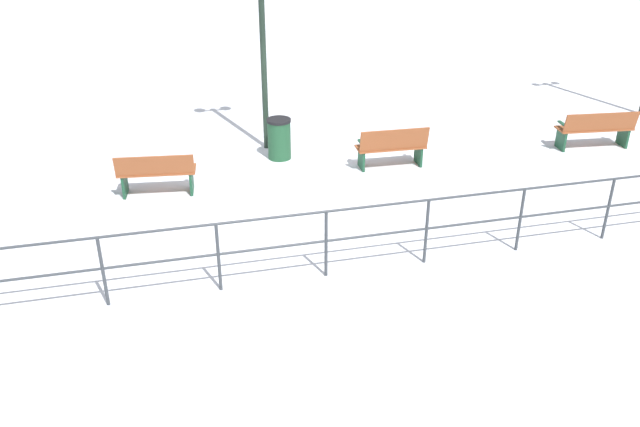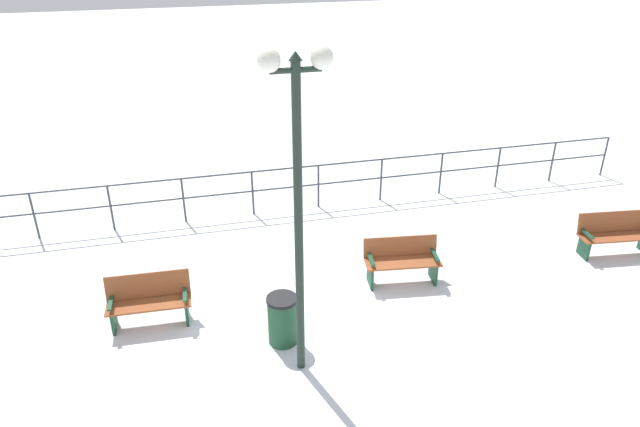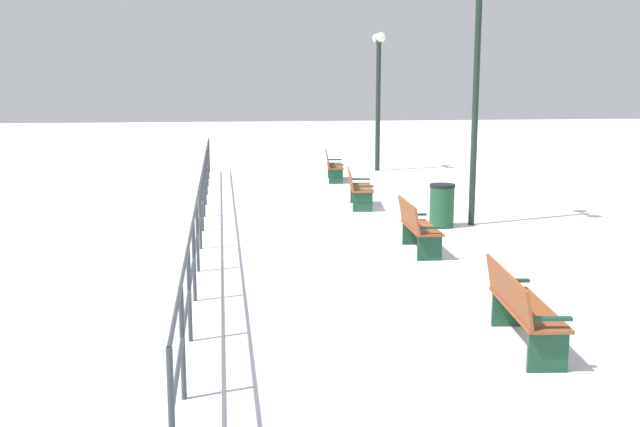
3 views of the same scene
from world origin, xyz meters
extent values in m
plane|color=white|center=(0.00, 0.00, 0.00)|extent=(80.00, 80.00, 0.00)
cube|color=brown|center=(0.05, -2.40, 0.44)|extent=(0.52, 1.47, 0.04)
cube|color=brown|center=(-0.19, -2.39, 0.69)|extent=(0.17, 1.46, 0.46)
cube|color=#19472D|center=(0.02, -3.03, 0.22)|extent=(0.42, 0.07, 0.44)
cube|color=#19472D|center=(0.07, -1.78, 0.22)|extent=(0.42, 0.07, 0.44)
cube|color=#19472D|center=(0.04, -3.03, 0.56)|extent=(0.42, 0.09, 0.04)
cube|color=#19472D|center=(0.09, -1.78, 0.56)|extent=(0.42, 0.09, 0.04)
cube|color=brown|center=(-0.13, 2.40, 0.47)|extent=(0.69, 1.52, 0.04)
cube|color=brown|center=(-0.38, 2.44, 0.69)|extent=(0.29, 1.47, 0.39)
cube|color=#19472D|center=(-0.21, 1.77, 0.24)|extent=(0.46, 0.11, 0.47)
cube|color=#19472D|center=(-0.05, 3.03, 0.24)|extent=(0.46, 0.11, 0.47)
cube|color=#19472D|center=(-0.19, 1.77, 0.59)|extent=(0.46, 0.13, 0.04)
cube|color=#19472D|center=(-0.03, 3.03, 0.59)|extent=(0.46, 0.13, 0.04)
cube|color=brown|center=(-0.03, 7.21, 0.44)|extent=(0.64, 1.65, 0.04)
cube|color=brown|center=(-0.26, 7.24, 0.68)|extent=(0.30, 1.61, 0.44)
cube|color=#19472D|center=(-0.11, 6.51, 0.22)|extent=(0.41, 0.10, 0.44)
cube|color=#19472D|center=(-0.09, 6.51, 0.56)|extent=(0.42, 0.12, 0.04)
cylinder|color=#1E2D23|center=(1.76, -0.05, 2.46)|extent=(0.13, 0.13, 4.92)
cylinder|color=#1E2D23|center=(1.76, -0.05, 4.80)|extent=(0.08, 0.67, 0.08)
sphere|color=white|center=(1.76, -0.39, 4.94)|extent=(0.31, 0.31, 0.31)
sphere|color=white|center=(1.76, 0.28, 4.94)|extent=(0.31, 0.31, 0.31)
cone|color=#1E2D23|center=(1.76, -0.05, 4.98)|extent=(0.18, 0.18, 0.12)
cylinder|color=#383D42|center=(-3.82, -4.88, 0.55)|extent=(0.05, 0.05, 1.11)
cylinder|color=#383D42|center=(-3.82, -3.25, 0.55)|extent=(0.05, 0.05, 1.11)
cylinder|color=#383D42|center=(-3.82, -1.63, 0.55)|extent=(0.05, 0.05, 1.11)
cylinder|color=#383D42|center=(-3.82, 0.00, 0.55)|extent=(0.05, 0.05, 1.11)
cylinder|color=#383D42|center=(-3.82, 1.63, 0.55)|extent=(0.05, 0.05, 1.11)
cylinder|color=#383D42|center=(-3.82, 3.25, 0.55)|extent=(0.05, 0.05, 1.11)
cylinder|color=#383D42|center=(-3.82, 4.88, 0.55)|extent=(0.05, 0.05, 1.11)
cylinder|color=#383D42|center=(-3.82, 6.51, 0.55)|extent=(0.05, 0.05, 1.11)
cylinder|color=#383D42|center=(-3.82, 8.13, 0.55)|extent=(0.05, 0.05, 1.11)
cylinder|color=#383D42|center=(-3.82, 9.76, 0.55)|extent=(0.05, 0.05, 1.11)
cylinder|color=#383D42|center=(-3.82, 0.00, 1.11)|extent=(0.04, 19.52, 0.04)
cylinder|color=#383D42|center=(-3.82, 0.00, 0.61)|extent=(0.04, 19.52, 0.04)
cylinder|color=#1E4C2D|center=(1.07, -0.22, 0.42)|extent=(0.50, 0.50, 0.83)
cylinder|color=black|center=(1.07, -0.22, 0.86)|extent=(0.52, 0.52, 0.06)
camera|label=1|loc=(-12.33, 2.23, 5.57)|focal=37.51mm
camera|label=2|loc=(9.02, -1.57, 6.57)|focal=33.19mm
camera|label=3|loc=(-3.41, -14.97, 3.00)|focal=42.09mm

